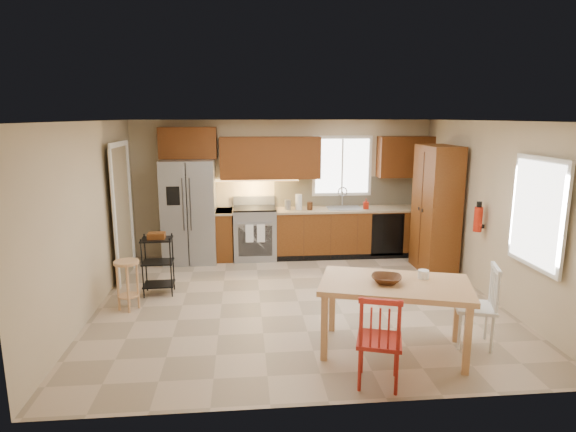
{
  "coord_description": "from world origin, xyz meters",
  "views": [
    {
      "loc": [
        -0.74,
        -6.35,
        2.56
      ],
      "look_at": [
        -0.11,
        0.4,
        1.15
      ],
      "focal_mm": 30.0,
      "sensor_mm": 36.0,
      "label": 1
    }
  ],
  "objects_px": {
    "dining_table": "(394,317)",
    "bar_stool": "(128,285)",
    "pantry": "(436,209)",
    "utility_cart": "(158,265)",
    "refrigerator": "(190,211)",
    "chair_white": "(475,306)",
    "soap_bottle": "(366,204)",
    "table_bowl": "(386,283)",
    "fire_extinguisher": "(478,219)",
    "range_stove": "(255,234)",
    "table_jar": "(423,276)",
    "chair_red": "(379,339)"
  },
  "relations": [
    {
      "from": "chair_red",
      "to": "utility_cart",
      "type": "xyz_separation_m",
      "value": [
        -2.53,
        2.67,
        -0.03
      ]
    },
    {
      "from": "chair_red",
      "to": "table_bowl",
      "type": "height_order",
      "value": "chair_red"
    },
    {
      "from": "utility_cart",
      "to": "soap_bottle",
      "type": "bearing_deg",
      "value": 23.13
    },
    {
      "from": "soap_bottle",
      "to": "dining_table",
      "type": "bearing_deg",
      "value": -99.38
    },
    {
      "from": "refrigerator",
      "to": "soap_bottle",
      "type": "relative_size",
      "value": 9.53
    },
    {
      "from": "pantry",
      "to": "chair_red",
      "type": "xyz_separation_m",
      "value": [
        -1.9,
        -3.38,
        -0.58
      ]
    },
    {
      "from": "table_bowl",
      "to": "chair_red",
      "type": "bearing_deg",
      "value": -111.05
    },
    {
      "from": "table_bowl",
      "to": "utility_cart",
      "type": "bearing_deg",
      "value": 144.01
    },
    {
      "from": "fire_extinguisher",
      "to": "dining_table",
      "type": "distance_m",
      "value": 2.53
    },
    {
      "from": "soap_bottle",
      "to": "refrigerator",
      "type": "bearing_deg",
      "value": 179.55
    },
    {
      "from": "soap_bottle",
      "to": "chair_red",
      "type": "xyz_separation_m",
      "value": [
        -0.95,
        -4.28,
        -0.53
      ]
    },
    {
      "from": "dining_table",
      "to": "utility_cart",
      "type": "relative_size",
      "value": 1.83
    },
    {
      "from": "dining_table",
      "to": "table_jar",
      "type": "bearing_deg",
      "value": 32.99
    },
    {
      "from": "table_bowl",
      "to": "refrigerator",
      "type": "bearing_deg",
      "value": 124.16
    },
    {
      "from": "range_stove",
      "to": "table_jar",
      "type": "bearing_deg",
      "value": -63.79
    },
    {
      "from": "soap_bottle",
      "to": "bar_stool",
      "type": "relative_size",
      "value": 0.28
    },
    {
      "from": "chair_white",
      "to": "utility_cart",
      "type": "relative_size",
      "value": 1.08
    },
    {
      "from": "dining_table",
      "to": "table_jar",
      "type": "relative_size",
      "value": 11.44
    },
    {
      "from": "pantry",
      "to": "bar_stool",
      "type": "relative_size",
      "value": 3.09
    },
    {
      "from": "pantry",
      "to": "utility_cart",
      "type": "height_order",
      "value": "pantry"
    },
    {
      "from": "fire_extinguisher",
      "to": "bar_stool",
      "type": "relative_size",
      "value": 0.53
    },
    {
      "from": "dining_table",
      "to": "bar_stool",
      "type": "bearing_deg",
      "value": 172.35
    },
    {
      "from": "refrigerator",
      "to": "table_bowl",
      "type": "xyz_separation_m",
      "value": [
        2.48,
        -3.66,
        -0.12
      ]
    },
    {
      "from": "refrigerator",
      "to": "bar_stool",
      "type": "height_order",
      "value": "refrigerator"
    },
    {
      "from": "fire_extinguisher",
      "to": "table_bowl",
      "type": "bearing_deg",
      "value": -137.75
    },
    {
      "from": "pantry",
      "to": "bar_stool",
      "type": "xyz_separation_m",
      "value": [
        -4.74,
        -1.26,
        -0.71
      ]
    },
    {
      "from": "pantry",
      "to": "table_jar",
      "type": "relative_size",
      "value": 15.04
    },
    {
      "from": "pantry",
      "to": "range_stove",
      "type": "bearing_deg",
      "value": 161.71
    },
    {
      "from": "range_stove",
      "to": "pantry",
      "type": "distance_m",
      "value": 3.19
    },
    {
      "from": "refrigerator",
      "to": "chair_white",
      "type": "relative_size",
      "value": 1.94
    },
    {
      "from": "range_stove",
      "to": "table_jar",
      "type": "xyz_separation_m",
      "value": [
        1.78,
        -3.62,
        0.36
      ]
    },
    {
      "from": "fire_extinguisher",
      "to": "bar_stool",
      "type": "height_order",
      "value": "fire_extinguisher"
    },
    {
      "from": "soap_bottle",
      "to": "table_bowl",
      "type": "xyz_separation_m",
      "value": [
        -0.7,
        -3.63,
        -0.21
      ]
    },
    {
      "from": "refrigerator",
      "to": "range_stove",
      "type": "relative_size",
      "value": 1.98
    },
    {
      "from": "fire_extinguisher",
      "to": "chair_red",
      "type": "bearing_deg",
      "value": -132.02
    },
    {
      "from": "fire_extinguisher",
      "to": "chair_white",
      "type": "height_order",
      "value": "fire_extinguisher"
    },
    {
      "from": "fire_extinguisher",
      "to": "chair_red",
      "type": "height_order",
      "value": "fire_extinguisher"
    },
    {
      "from": "refrigerator",
      "to": "soap_bottle",
      "type": "bearing_deg",
      "value": -0.45
    },
    {
      "from": "soap_bottle",
      "to": "pantry",
      "type": "bearing_deg",
      "value": -43.45
    },
    {
      "from": "fire_extinguisher",
      "to": "chair_white",
      "type": "relative_size",
      "value": 0.38
    },
    {
      "from": "fire_extinguisher",
      "to": "utility_cart",
      "type": "distance_m",
      "value": 4.69
    },
    {
      "from": "table_bowl",
      "to": "fire_extinguisher",
      "type": "bearing_deg",
      "value": 42.25
    },
    {
      "from": "pantry",
      "to": "chair_white",
      "type": "xyz_separation_m",
      "value": [
        -0.6,
        -2.68,
        -0.58
      ]
    },
    {
      "from": "range_stove",
      "to": "soap_bottle",
      "type": "relative_size",
      "value": 4.82
    },
    {
      "from": "soap_bottle",
      "to": "table_jar",
      "type": "distance_m",
      "value": 3.54
    },
    {
      "from": "pantry",
      "to": "table_jar",
      "type": "bearing_deg",
      "value": -114.53
    },
    {
      "from": "table_jar",
      "to": "bar_stool",
      "type": "distance_m",
      "value": 3.82
    },
    {
      "from": "chair_red",
      "to": "range_stove",
      "type": "bearing_deg",
      "value": 120.95
    },
    {
      "from": "chair_white",
      "to": "table_bowl",
      "type": "distance_m",
      "value": 1.1
    },
    {
      "from": "table_jar",
      "to": "chair_red",
      "type": "bearing_deg",
      "value": -133.01
    }
  ]
}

